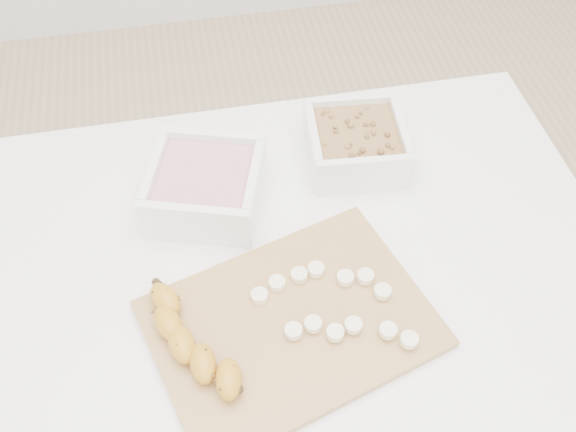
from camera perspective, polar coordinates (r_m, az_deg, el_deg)
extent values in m
plane|color=#C6AD89|center=(1.65, 0.21, -18.62)|extent=(3.50, 3.50, 0.00)
cube|color=white|center=(1.00, 0.33, -4.18)|extent=(1.00, 0.70, 0.04)
cylinder|color=white|center=(1.50, -18.80, -5.74)|extent=(0.05, 0.05, 0.71)
cylinder|color=white|center=(1.57, 14.11, -0.67)|extent=(0.05, 0.05, 0.71)
cube|color=white|center=(1.03, -7.34, 2.69)|extent=(0.22, 0.22, 0.08)
cube|color=#C67B92|center=(1.02, -7.36, 2.81)|extent=(0.18, 0.18, 0.05)
cube|color=white|center=(1.09, 6.08, 6.43)|extent=(0.17, 0.17, 0.07)
cube|color=brown|center=(1.09, 6.09, 6.55)|extent=(0.15, 0.15, 0.04)
cube|color=#B28348|center=(0.91, 0.27, -9.57)|extent=(0.44, 0.37, 0.01)
cylinder|color=#F9ECC2|center=(0.92, -2.56, -7.10)|extent=(0.02, 0.02, 0.01)
cylinder|color=#F9ECC2|center=(0.93, -0.98, -5.99)|extent=(0.02, 0.02, 0.01)
cylinder|color=#F9ECC2|center=(0.94, 1.00, -5.27)|extent=(0.02, 0.02, 0.01)
cylinder|color=#F9ECC2|center=(0.94, 2.51, -4.77)|extent=(0.02, 0.02, 0.01)
cylinder|color=#F9ECC2|center=(0.94, 5.12, -5.51)|extent=(0.02, 0.02, 0.01)
cylinder|color=#F9ECC2|center=(0.94, 6.88, -5.36)|extent=(0.02, 0.02, 0.01)
cylinder|color=#F9ECC2|center=(0.93, 8.41, -6.66)|extent=(0.02, 0.02, 0.01)
cylinder|color=#F9ECC2|center=(0.89, 0.48, -10.19)|extent=(0.02, 0.02, 0.01)
cylinder|color=#F9ECC2|center=(0.89, 2.24, -9.59)|extent=(0.02, 0.02, 0.01)
cylinder|color=#F9ECC2|center=(0.89, 4.21, -10.32)|extent=(0.02, 0.02, 0.01)
cylinder|color=#F9ECC2|center=(0.90, 5.83, -9.63)|extent=(0.02, 0.02, 0.01)
cylinder|color=#F9ECC2|center=(0.90, 8.88, -10.03)|extent=(0.02, 0.02, 0.01)
cylinder|color=#F9ECC2|center=(0.89, 10.72, -10.76)|extent=(0.02, 0.02, 0.01)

